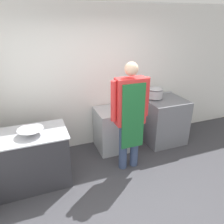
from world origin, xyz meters
TOP-DOWN VIEW (x-y plane):
  - ground_plane at (0.00, 0.00)m, footprint 14.00×14.00m
  - wall_back at (0.00, 1.87)m, footprint 8.00×0.05m
  - prep_counter at (-1.23, 1.01)m, footprint 1.09×0.70m
  - stove at (1.38, 1.42)m, footprint 0.79×0.75m
  - fridge_unit at (0.29, 1.51)m, footprint 0.65×0.63m
  - person_cook at (0.32, 0.84)m, footprint 0.65×0.24m
  - mixing_bowl at (-1.20, 0.95)m, footprint 0.37×0.37m
  - stock_pot at (1.21, 1.55)m, footprint 0.31×0.31m

SIDE VIEW (x-z plane):
  - ground_plane at x=0.00m, z-range 0.00..0.00m
  - fridge_unit at x=0.29m, z-range 0.00..0.83m
  - prep_counter at x=-1.23m, z-range 0.00..0.87m
  - stove at x=1.38m, z-range -0.01..0.94m
  - mixing_bowl at x=-1.20m, z-range 0.87..0.97m
  - stock_pot at x=1.21m, z-range 0.95..1.16m
  - person_cook at x=0.32m, z-range 0.14..1.98m
  - wall_back at x=0.00m, z-range 0.00..2.70m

